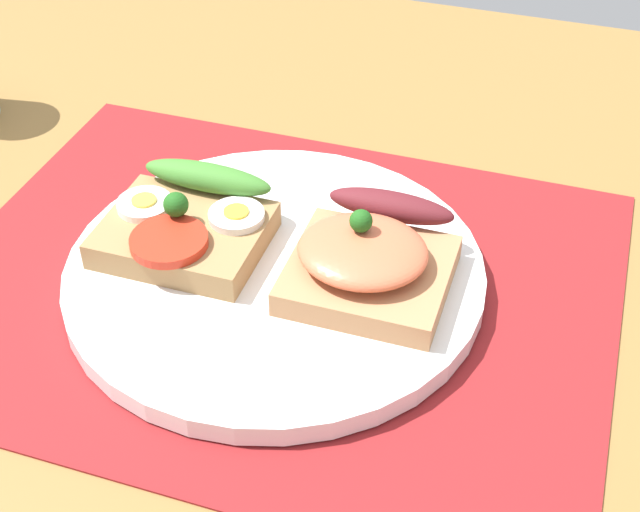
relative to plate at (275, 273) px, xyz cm
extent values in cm
cube|color=olive|center=(0.00, 0.00, -2.59)|extent=(120.00, 90.00, 3.20)
cube|color=maroon|center=(0.00, 0.00, -0.84)|extent=(42.52, 33.67, 0.30)
cylinder|color=white|center=(0.00, 0.00, 0.00)|extent=(26.43, 26.43, 1.38)
cube|color=#9F7649|center=(-6.12, -0.49, 1.60)|extent=(10.15, 8.21, 1.81)
cylinder|color=red|center=(-5.99, -2.23, 2.80)|extent=(4.81, 4.81, 0.60)
ellipsoid|color=#3F7E2D|center=(-6.12, 4.01, 3.40)|extent=(8.93, 2.20, 1.80)
sphere|color=#1E5919|center=(-6.45, -0.49, 3.90)|extent=(1.60, 1.60, 1.60)
cylinder|color=white|center=(-9.17, 0.78, 2.75)|extent=(3.58, 3.58, 0.50)
cylinder|color=yellow|center=(-9.17, 0.78, 3.08)|extent=(1.61, 1.61, 0.16)
cylinder|color=white|center=(-3.08, 1.51, 2.75)|extent=(3.58, 3.58, 0.50)
cylinder|color=yellow|center=(-3.08, 1.51, 3.08)|extent=(1.61, 1.61, 0.16)
cube|color=#B37C51|center=(6.12, 0.07, 1.51)|extent=(9.61, 8.93, 1.65)
ellipsoid|color=#E16743|center=(5.67, -0.11, 3.29)|extent=(7.88, 7.14, 1.92)
ellipsoid|color=maroon|center=(6.12, 4.93, 3.23)|extent=(8.17, 2.20, 1.80)
sphere|color=#1E5919|center=(5.32, 0.67, 4.95)|extent=(1.40, 1.40, 1.40)
camera|label=1|loc=(16.29, -40.37, 37.36)|focal=50.87mm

